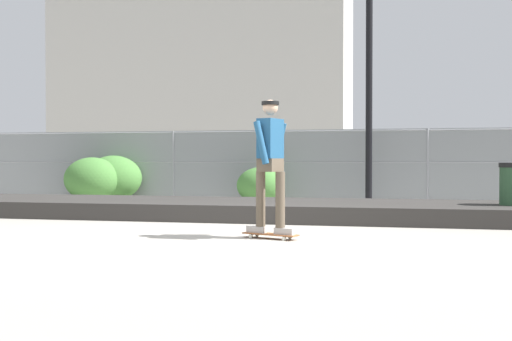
{
  "coord_description": "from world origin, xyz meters",
  "views": [
    {
      "loc": [
        2.21,
        -8.21,
        1.08
      ],
      "look_at": [
        -0.02,
        2.39,
        0.89
      ],
      "focal_mm": 42.39,
      "sensor_mm": 36.0,
      "label": 1
    }
  ],
  "objects_px": {
    "parked_car_near": "(138,167)",
    "shrub_center": "(113,178)",
    "skater": "(270,157)",
    "shrub_left": "(92,179)",
    "shrub_right": "(260,186)",
    "parked_car_mid": "(301,168)",
    "street_lamp": "(369,33)",
    "skateboard": "(270,234)"
  },
  "relations": [
    {
      "from": "street_lamp",
      "to": "shrub_left",
      "type": "distance_m",
      "value": 7.9
    },
    {
      "from": "skateboard",
      "to": "parked_car_mid",
      "type": "relative_size",
      "value": 0.19
    },
    {
      "from": "shrub_left",
      "to": "parked_car_mid",
      "type": "bearing_deg",
      "value": 39.86
    },
    {
      "from": "parked_car_mid",
      "to": "shrub_left",
      "type": "height_order",
      "value": "parked_car_mid"
    },
    {
      "from": "skateboard",
      "to": "shrub_left",
      "type": "bearing_deg",
      "value": 132.88
    },
    {
      "from": "skater",
      "to": "parked_car_mid",
      "type": "xyz_separation_m",
      "value": [
        -0.97,
        10.44,
        -0.28
      ]
    },
    {
      "from": "street_lamp",
      "to": "skateboard",
      "type": "bearing_deg",
      "value": -100.09
    },
    {
      "from": "parked_car_near",
      "to": "parked_car_mid",
      "type": "xyz_separation_m",
      "value": [
        5.34,
        0.12,
        0.0
      ]
    },
    {
      "from": "shrub_left",
      "to": "parked_car_near",
      "type": "bearing_deg",
      "value": 96.18
    },
    {
      "from": "parked_car_near",
      "to": "shrub_center",
      "type": "relative_size",
      "value": 2.94
    },
    {
      "from": "street_lamp",
      "to": "parked_car_mid",
      "type": "xyz_separation_m",
      "value": [
        -2.15,
        3.84,
        -3.27
      ]
    },
    {
      "from": "skateboard",
      "to": "parked_car_mid",
      "type": "distance_m",
      "value": 10.51
    },
    {
      "from": "parked_car_near",
      "to": "shrub_center",
      "type": "height_order",
      "value": "parked_car_near"
    },
    {
      "from": "skater",
      "to": "street_lamp",
      "type": "distance_m",
      "value": 7.34
    },
    {
      "from": "shrub_right",
      "to": "parked_car_mid",
      "type": "bearing_deg",
      "value": 83.49
    },
    {
      "from": "skater",
      "to": "shrub_left",
      "type": "distance_m",
      "value": 8.67
    },
    {
      "from": "shrub_left",
      "to": "shrub_center",
      "type": "height_order",
      "value": "shrub_center"
    },
    {
      "from": "skater",
      "to": "shrub_left",
      "type": "bearing_deg",
      "value": 132.88
    },
    {
      "from": "parked_car_mid",
      "to": "skater",
      "type": "bearing_deg",
      "value": -84.67
    },
    {
      "from": "street_lamp",
      "to": "parked_car_mid",
      "type": "distance_m",
      "value": 5.49
    },
    {
      "from": "shrub_center",
      "to": "skater",
      "type": "bearing_deg",
      "value": -51.02
    },
    {
      "from": "street_lamp",
      "to": "parked_car_near",
      "type": "distance_m",
      "value": 8.98
    },
    {
      "from": "parked_car_mid",
      "to": "skateboard",
      "type": "bearing_deg",
      "value": -84.67
    },
    {
      "from": "shrub_center",
      "to": "parked_car_mid",
      "type": "bearing_deg",
      "value": 38.52
    },
    {
      "from": "shrub_center",
      "to": "shrub_right",
      "type": "bearing_deg",
      "value": -6.28
    },
    {
      "from": "shrub_center",
      "to": "shrub_right",
      "type": "relative_size",
      "value": 1.33
    },
    {
      "from": "skater",
      "to": "shrub_right",
      "type": "height_order",
      "value": "skater"
    },
    {
      "from": "parked_car_near",
      "to": "parked_car_mid",
      "type": "bearing_deg",
      "value": 1.33
    },
    {
      "from": "skater",
      "to": "shrub_center",
      "type": "relative_size",
      "value": 1.18
    },
    {
      "from": "skater",
      "to": "parked_car_mid",
      "type": "relative_size",
      "value": 0.41
    },
    {
      "from": "parked_car_near",
      "to": "shrub_left",
      "type": "bearing_deg",
      "value": -83.82
    },
    {
      "from": "skateboard",
      "to": "parked_car_near",
      "type": "bearing_deg",
      "value": 121.48
    },
    {
      "from": "shrub_left",
      "to": "shrub_right",
      "type": "height_order",
      "value": "shrub_left"
    },
    {
      "from": "skater",
      "to": "street_lamp",
      "type": "relative_size",
      "value": 0.28
    },
    {
      "from": "skateboard",
      "to": "skater",
      "type": "height_order",
      "value": "skater"
    },
    {
      "from": "shrub_left",
      "to": "shrub_right",
      "type": "xyz_separation_m",
      "value": [
        4.45,
        0.03,
        -0.12
      ]
    },
    {
      "from": "parked_car_mid",
      "to": "shrub_right",
      "type": "xyz_separation_m",
      "value": [
        -0.46,
        -4.07,
        -0.39
      ]
    },
    {
      "from": "skateboard",
      "to": "parked_car_near",
      "type": "xyz_separation_m",
      "value": [
        -6.32,
        10.31,
        0.78
      ]
    },
    {
      "from": "skater",
      "to": "parked_car_mid",
      "type": "height_order",
      "value": "skater"
    },
    {
      "from": "skateboard",
      "to": "street_lamp",
      "type": "height_order",
      "value": "street_lamp"
    },
    {
      "from": "street_lamp",
      "to": "parked_car_mid",
      "type": "relative_size",
      "value": 1.49
    },
    {
      "from": "skater",
      "to": "shrub_center",
      "type": "xyz_separation_m",
      "value": [
        -5.52,
        6.82,
        -0.52
      ]
    }
  ]
}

